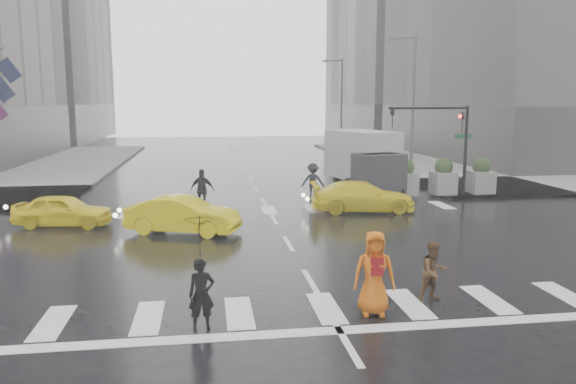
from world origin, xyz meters
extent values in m
plane|color=black|center=(0.00, 0.00, 0.00)|extent=(120.00, 120.00, 0.00)
cube|color=gray|center=(19.50, 17.50, 0.07)|extent=(35.00, 35.00, 0.15)
cube|color=#2F2D2A|center=(29.00, 27.00, 2.20)|extent=(26.05, 26.05, 4.40)
cube|color=gray|center=(29.00, 56.00, 18.00)|extent=(26.00, 26.00, 36.00)
cube|color=#2F2D2A|center=(29.00, 56.00, 2.20)|extent=(26.05, 26.05, 4.40)
cylinder|color=black|center=(10.00, 8.00, 2.25)|extent=(0.16, 0.16, 4.50)
cylinder|color=black|center=(8.00, 8.00, 4.40)|extent=(4.00, 0.12, 0.12)
imported|color=black|center=(9.75, 8.00, 3.70)|extent=(0.16, 0.20, 1.00)
imported|color=black|center=(6.20, 8.00, 3.90)|extent=(0.16, 0.20, 1.00)
sphere|color=#FF190C|center=(9.65, 8.00, 4.00)|extent=(0.20, 0.20, 0.20)
cube|color=#0B522C|center=(10.00, 8.30, 3.00)|extent=(0.90, 0.03, 0.22)
cylinder|color=#59595B|center=(11.00, 18.00, 4.50)|extent=(0.20, 0.20, 9.00)
cylinder|color=#59595B|center=(10.10, 18.00, 8.80)|extent=(1.80, 0.12, 0.12)
cube|color=#59595B|center=(9.20, 18.00, 8.70)|extent=(0.50, 0.22, 0.15)
cylinder|color=#59595B|center=(11.00, 38.00, 4.50)|extent=(0.20, 0.20, 9.00)
cylinder|color=#59595B|center=(10.10, 38.00, 8.80)|extent=(1.80, 0.12, 0.12)
cube|color=#59595B|center=(9.20, 38.00, 8.70)|extent=(0.50, 0.22, 0.15)
cube|color=gray|center=(7.00, 8.20, 0.70)|extent=(1.10, 1.10, 1.10)
sphere|color=black|center=(7.00, 8.20, 1.50)|extent=(0.90, 0.90, 0.90)
cube|color=gray|center=(9.00, 8.20, 0.70)|extent=(1.10, 1.10, 1.10)
sphere|color=black|center=(9.00, 8.20, 1.50)|extent=(0.90, 0.90, 0.90)
cube|color=gray|center=(11.00, 8.20, 0.70)|extent=(1.10, 1.10, 1.10)
sphere|color=black|center=(11.00, 8.20, 1.50)|extent=(0.90, 0.90, 0.90)
cube|color=#0F1737|center=(-14.80, 18.50, 5.45)|extent=(1.54, 0.02, 1.66)
cube|color=#0F1737|center=(-14.80, 20.00, 6.65)|extent=(1.54, 0.02, 1.66)
imported|color=black|center=(-2.82, -6.80, 0.75)|extent=(0.59, 0.43, 1.50)
imported|color=black|center=(-2.82, -6.80, 1.99)|extent=(1.08, 1.10, 0.88)
imported|color=#4D321B|center=(2.61, -5.90, 0.72)|extent=(0.82, 0.71, 1.44)
imported|color=#CD5D0E|center=(0.97, -6.49, 0.95)|extent=(1.01, 0.75, 1.89)
cube|color=maroon|center=(0.97, -6.67, 1.15)|extent=(0.30, 0.20, 0.40)
imported|color=black|center=(-2.86, 6.43, 0.90)|extent=(1.18, 0.88, 1.80)
imported|color=black|center=(2.44, 8.46, 0.88)|extent=(1.26, 0.91, 1.76)
imported|color=yellow|center=(-8.10, 3.89, 0.62)|extent=(3.79, 1.97, 1.23)
imported|color=yellow|center=(-3.54, 2.07, 0.67)|extent=(4.30, 2.71, 1.34)
imported|color=yellow|center=(4.00, 5.11, 0.65)|extent=(4.11, 2.19, 1.30)
cube|color=#B8B8BA|center=(5.55, 10.83, 1.92)|extent=(2.24, 4.30, 2.52)
cube|color=#2B2A2F|center=(5.55, 7.84, 1.17)|extent=(2.15, 1.68, 2.15)
cube|color=black|center=(5.55, 7.84, 1.82)|extent=(1.87, 0.84, 0.84)
cylinder|color=black|center=(4.57, 7.66, 0.42)|extent=(0.26, 0.84, 0.84)
cylinder|color=black|center=(6.53, 7.66, 0.42)|extent=(0.26, 0.84, 0.84)
cylinder|color=black|center=(4.57, 9.71, 0.42)|extent=(0.26, 0.84, 0.84)
cylinder|color=black|center=(6.53, 9.71, 0.42)|extent=(0.26, 0.84, 0.84)
cylinder|color=black|center=(4.57, 12.33, 0.42)|extent=(0.26, 0.84, 0.84)
cylinder|color=black|center=(6.53, 12.33, 0.42)|extent=(0.26, 0.84, 0.84)
camera|label=1|loc=(-2.65, -18.06, 4.69)|focal=35.00mm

